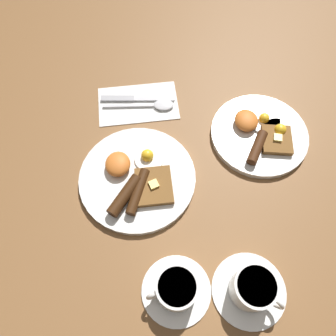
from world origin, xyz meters
name	(u,v)px	position (x,y,z in m)	size (l,w,h in m)	color
ground_plane	(138,179)	(0.00, 0.00, 0.00)	(3.00, 3.00, 0.00)	brown
breakfast_plate_near	(137,178)	(0.00, 0.00, 0.01)	(0.27, 0.27, 0.04)	white
breakfast_plate_far	(260,133)	(-0.09, 0.31, 0.01)	(0.24, 0.24, 0.04)	white
teacup_near	(176,289)	(0.26, 0.06, 0.03)	(0.14, 0.14, 0.07)	white
teacup_far	(252,289)	(0.27, 0.21, 0.03)	(0.15, 0.15, 0.07)	white
napkin	(138,103)	(-0.22, 0.01, 0.00)	(0.13, 0.21, 0.01)	white
knife	(133,98)	(-0.24, 0.00, 0.01)	(0.04, 0.20, 0.01)	silver
spoon	(157,105)	(-0.21, 0.06, 0.01)	(0.04, 0.19, 0.01)	silver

